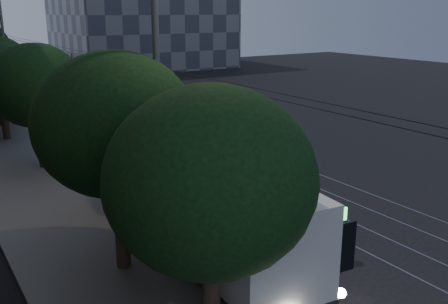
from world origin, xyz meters
The scene contains 15 objects.
ground centered at (0.00, 0.00, 0.00)m, with size 120.00×120.00×0.00m, color black.
tram_rails centered at (2.50, 20.00, 0.01)m, with size 4.52×90.00×0.02m.
overhead_wires centered at (-4.97, 20.00, 3.47)m, with size 2.23×90.00×6.00m.
trolleybus centered at (-4.10, 1.26, 1.75)m, with size 3.89×12.77×5.63m.
pickup_silver centered at (-3.61, 10.59, 0.73)m, with size 2.41×5.24×1.45m, color #999CA1.
car_white_a centered at (-3.23, 16.12, 0.78)m, with size 1.85×4.60×1.57m, color silver.
car_white_b centered at (-3.04, 23.13, 0.74)m, with size 2.06×5.07×1.47m, color silver.
car_white_c centered at (-4.17, 26.72, 0.73)m, with size 1.54×4.40×1.45m, color silver.
car_white_d centered at (-3.19, 29.93, 0.72)m, with size 1.69×4.21×1.43m, color silver.
tree_0 centered at (-6.50, -3.97, 4.14)m, with size 4.86×4.86×6.34m.
tree_1 centered at (-7.00, 0.46, 4.65)m, with size 4.73×4.73×6.80m.
tree_2 centered at (-6.50, 12.42, 4.28)m, with size 4.60×4.60×6.37m.
tree_3 centered at (-7.00, 19.53, 3.96)m, with size 4.71×4.71×6.09m.
streetlamp_near centered at (-5.37, 0.10, 6.68)m, with size 2.67×0.44×11.21m.
streetlamp_far centered at (-5.38, 23.88, 6.10)m, with size 2.45×0.44×10.15m.
Camera 1 is at (-12.00, -13.03, 7.82)m, focal length 40.00 mm.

